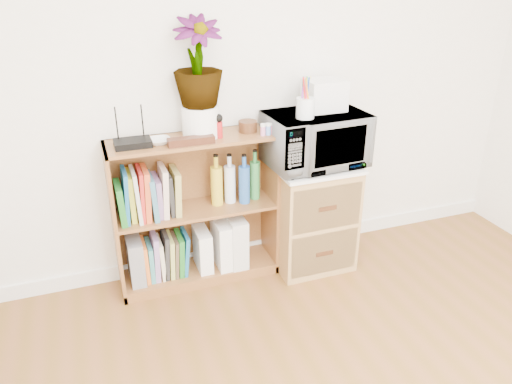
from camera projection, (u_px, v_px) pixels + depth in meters
name	position (u px, v px, depth m)	size (l,w,h in m)	color
skirting_board	(243.00, 249.00, 3.48)	(4.00, 0.02, 0.10)	white
bookshelf	(196.00, 211.00, 3.08)	(1.00, 0.30, 0.95)	brown
wicker_unit	(310.00, 215.00, 3.30)	(0.50, 0.45, 0.70)	#9E7542
microwave	(315.00, 139.00, 3.06)	(0.59, 0.40, 0.33)	white
pen_cup	(305.00, 108.00, 2.88)	(0.11, 0.11, 0.12)	white
small_appliance	(324.00, 95.00, 3.02)	(0.23, 0.20, 0.19)	white
router	(133.00, 143.00, 2.75)	(0.20, 0.14, 0.04)	black
white_bowl	(159.00, 141.00, 2.78)	(0.13, 0.13, 0.03)	silver
plant_pot	(201.00, 121.00, 2.87)	(0.21, 0.21, 0.18)	white
potted_plant	(198.00, 62.00, 2.73)	(0.27, 0.27, 0.49)	#387930
trinket_box	(191.00, 141.00, 2.77)	(0.26, 0.07, 0.04)	#35190E
kokeshi_doll	(219.00, 130.00, 2.87)	(0.04, 0.04, 0.09)	#B4161A
wooden_bowl	(248.00, 126.00, 2.98)	(0.11, 0.11, 0.07)	#3D2510
paint_jars	(268.00, 131.00, 2.92)	(0.10, 0.04, 0.05)	#CB718B
file_box	(135.00, 259.00, 3.07)	(0.09, 0.23, 0.29)	gray
magazine_holder_left	(203.00, 249.00, 3.19)	(0.08, 0.21, 0.27)	white
magazine_holder_mid	(222.00, 243.00, 3.22)	(0.10, 0.25, 0.31)	white
magazine_holder_right	(235.00, 239.00, 3.24)	(0.11, 0.27, 0.33)	silver
cookbooks	(148.00, 194.00, 2.92)	(0.37, 0.20, 0.31)	#1C6B22
liquor_bottles	(235.00, 179.00, 3.08)	(0.32, 0.07, 0.32)	gold
lower_books	(165.00, 255.00, 3.13)	(0.29, 0.19, 0.30)	orange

